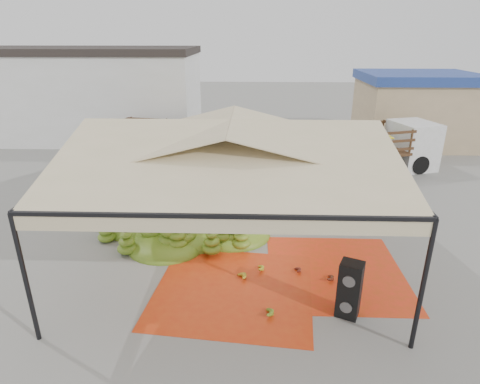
{
  "coord_description": "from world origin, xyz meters",
  "views": [
    {
      "loc": [
        0.6,
        -10.78,
        6.2
      ],
      "look_at": [
        0.2,
        1.5,
        1.3
      ],
      "focal_mm": 30.0,
      "sensor_mm": 36.0,
      "label": 1
    }
  ],
  "objects_px": {
    "speaker_stack": "(350,289)",
    "truck_left": "(178,138)",
    "banana_heap": "(186,214)",
    "vendor": "(227,164)",
    "truck_right": "(374,143)"
  },
  "relations": [
    {
      "from": "vendor",
      "to": "truck_right",
      "type": "bearing_deg",
      "value": -155.65
    },
    {
      "from": "vendor",
      "to": "truck_right",
      "type": "relative_size",
      "value": 0.28
    },
    {
      "from": "banana_heap",
      "to": "vendor",
      "type": "bearing_deg",
      "value": 76.04
    },
    {
      "from": "banana_heap",
      "to": "speaker_stack",
      "type": "height_order",
      "value": "speaker_stack"
    },
    {
      "from": "banana_heap",
      "to": "truck_left",
      "type": "bearing_deg",
      "value": 101.54
    },
    {
      "from": "truck_right",
      "to": "vendor",
      "type": "bearing_deg",
      "value": -178.49
    },
    {
      "from": "speaker_stack",
      "to": "truck_left",
      "type": "height_order",
      "value": "truck_left"
    },
    {
      "from": "speaker_stack",
      "to": "truck_left",
      "type": "distance_m",
      "value": 13.33
    },
    {
      "from": "truck_left",
      "to": "vendor",
      "type": "bearing_deg",
      "value": -40.74
    },
    {
      "from": "speaker_stack",
      "to": "truck_left",
      "type": "bearing_deg",
      "value": 141.48
    },
    {
      "from": "vendor",
      "to": "truck_left",
      "type": "relative_size",
      "value": 0.31
    },
    {
      "from": "banana_heap",
      "to": "truck_right",
      "type": "height_order",
      "value": "truck_right"
    },
    {
      "from": "speaker_stack",
      "to": "truck_left",
      "type": "xyz_separation_m",
      "value": [
        -6.03,
        11.88,
        0.56
      ]
    },
    {
      "from": "banana_heap",
      "to": "truck_right",
      "type": "distance_m",
      "value": 10.31
    },
    {
      "from": "speaker_stack",
      "to": "truck_right",
      "type": "bearing_deg",
      "value": 96.81
    }
  ]
}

